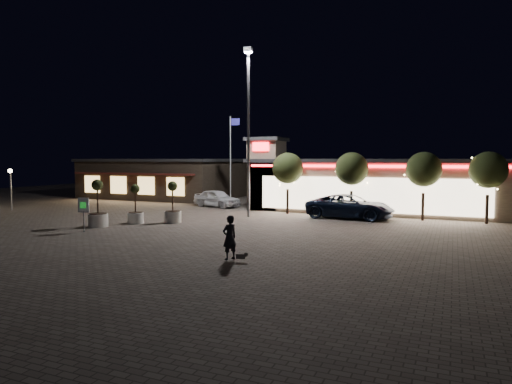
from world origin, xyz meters
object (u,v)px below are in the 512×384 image
at_px(white_sedan, 217,198).
at_px(planter_left, 135,211).
at_px(valet_sign, 84,208).
at_px(pickup_truck, 350,206).
at_px(planter_mid, 98,212).
at_px(pedestrian, 230,237).

xyz_separation_m(white_sedan, planter_left, (-0.02, -11.34, 0.03)).
distance_m(white_sedan, valet_sign, 15.53).
bearing_deg(pickup_truck, valet_sign, 137.26).
xyz_separation_m(planter_left, planter_mid, (-1.18, -2.21, 0.12)).
relative_size(white_sedan, valet_sign, 2.26).
xyz_separation_m(pickup_truck, planter_mid, (-13.78, -10.48, 0.06)).
distance_m(planter_left, valet_sign, 4.24).
relative_size(pedestrian, valet_sign, 0.94).
relative_size(planter_mid, valet_sign, 1.49).
bearing_deg(valet_sign, pickup_truck, 43.65).
bearing_deg(white_sedan, planter_left, -164.01).
bearing_deg(planter_left, pickup_truck, 33.28).
height_order(planter_mid, valet_sign, planter_mid).
height_order(white_sedan, planter_left, planter_left).
bearing_deg(white_sedan, planter_mid, -168.98).
relative_size(pickup_truck, pedestrian, 3.29).
bearing_deg(valet_sign, white_sedan, 88.29).
bearing_deg(white_sedan, pedestrian, -134.04).
relative_size(pedestrian, planter_left, 0.72).
bearing_deg(planter_mid, pedestrian, -23.11).
bearing_deg(pickup_truck, pedestrian, 176.72).
bearing_deg(pedestrian, white_sedan, -121.82).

